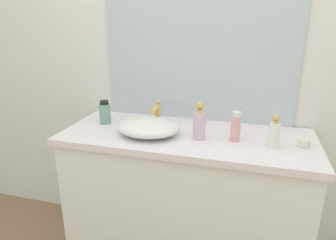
{
  "coord_description": "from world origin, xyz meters",
  "views": [
    {
      "loc": [
        0.33,
        -1.15,
        1.49
      ],
      "look_at": [
        -0.11,
        0.38,
        0.95
      ],
      "focal_mm": 32.32,
      "sensor_mm": 36.0,
      "label": 1
    }
  ],
  "objects_px": {
    "candle_jar": "(304,143)",
    "perfume_bottle": "(236,127)",
    "sink_basin": "(148,127)",
    "spray_can": "(199,124)",
    "soap_dispenser": "(274,134)",
    "lotion_bottle": "(105,113)"
  },
  "relations": [
    {
      "from": "candle_jar",
      "to": "perfume_bottle",
      "type": "bearing_deg",
      "value": -178.03
    },
    {
      "from": "sink_basin",
      "to": "candle_jar",
      "type": "relative_size",
      "value": 5.93
    },
    {
      "from": "sink_basin",
      "to": "spray_can",
      "type": "distance_m",
      "value": 0.29
    },
    {
      "from": "soap_dispenser",
      "to": "candle_jar",
      "type": "distance_m",
      "value": 0.16
    },
    {
      "from": "sink_basin",
      "to": "soap_dispenser",
      "type": "height_order",
      "value": "soap_dispenser"
    },
    {
      "from": "lotion_bottle",
      "to": "spray_can",
      "type": "xyz_separation_m",
      "value": [
        0.6,
        -0.09,
        0.02
      ]
    },
    {
      "from": "spray_can",
      "to": "candle_jar",
      "type": "bearing_deg",
      "value": 3.59
    },
    {
      "from": "spray_can",
      "to": "candle_jar",
      "type": "height_order",
      "value": "spray_can"
    },
    {
      "from": "sink_basin",
      "to": "soap_dispenser",
      "type": "distance_m",
      "value": 0.66
    },
    {
      "from": "soap_dispenser",
      "to": "spray_can",
      "type": "relative_size",
      "value": 0.85
    },
    {
      "from": "perfume_bottle",
      "to": "spray_can",
      "type": "bearing_deg",
      "value": -173.49
    },
    {
      "from": "perfume_bottle",
      "to": "soap_dispenser",
      "type": "bearing_deg",
      "value": -10.03
    },
    {
      "from": "soap_dispenser",
      "to": "candle_jar",
      "type": "relative_size",
      "value": 2.95
    },
    {
      "from": "soap_dispenser",
      "to": "spray_can",
      "type": "bearing_deg",
      "value": 178.13
    },
    {
      "from": "perfume_bottle",
      "to": "spray_can",
      "type": "height_order",
      "value": "spray_can"
    },
    {
      "from": "soap_dispenser",
      "to": "lotion_bottle",
      "type": "bearing_deg",
      "value": 173.85
    },
    {
      "from": "lotion_bottle",
      "to": "spray_can",
      "type": "bearing_deg",
      "value": -8.81
    },
    {
      "from": "soap_dispenser",
      "to": "perfume_bottle",
      "type": "distance_m",
      "value": 0.19
    },
    {
      "from": "soap_dispenser",
      "to": "lotion_bottle",
      "type": "height_order",
      "value": "soap_dispenser"
    },
    {
      "from": "perfume_bottle",
      "to": "candle_jar",
      "type": "bearing_deg",
      "value": 1.97
    },
    {
      "from": "soap_dispenser",
      "to": "lotion_bottle",
      "type": "xyz_separation_m",
      "value": [
        -0.98,
        0.11,
        -0.01
      ]
    },
    {
      "from": "perfume_bottle",
      "to": "sink_basin",
      "type": "bearing_deg",
      "value": -175.26
    }
  ]
}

